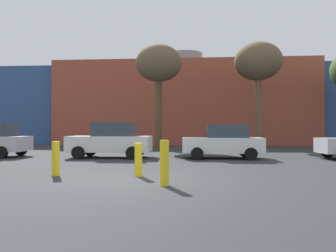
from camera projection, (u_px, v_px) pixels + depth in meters
ground_plane at (137, 180)px, 9.07m from camera, size 200.00×200.00×0.00m
building_backdrop at (185, 107)px, 35.35m from camera, size 44.74×13.73×10.11m
parked_car_1 at (111, 140)px, 16.15m from camera, size 4.24×2.08×1.84m
parked_car_2 at (223, 142)px, 15.72m from camera, size 3.99×1.96×1.73m
bare_tree_0 at (258, 63)px, 23.97m from camera, size 3.67×3.67×8.24m
bare_tree_1 at (159, 65)px, 23.33m from camera, size 3.48×3.48×7.88m
bollard_yellow_0 at (56, 159)px, 9.86m from camera, size 0.24×0.24×1.09m
bollard_yellow_1 at (164, 163)px, 8.11m from camera, size 0.24×0.24×1.19m
bollard_yellow_2 at (138, 160)px, 9.73m from camera, size 0.24×0.24×1.05m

